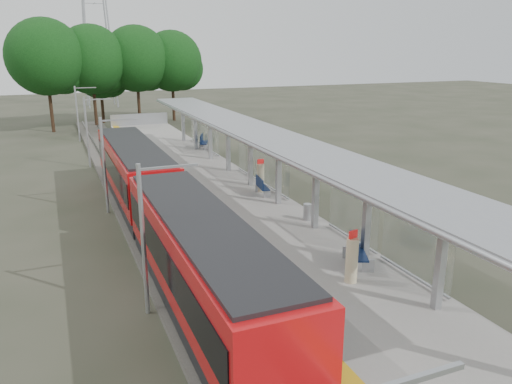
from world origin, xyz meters
TOP-DOWN VIEW (x-y plane):
  - trackbed at (-4.50, 20.00)m, footprint 3.00×70.00m
  - platform at (0.00, 20.00)m, footprint 6.00×50.00m
  - tactile_strip at (-2.55, 20.00)m, footprint 0.60×50.00m
  - end_fence at (0.00, 44.95)m, footprint 6.00×0.10m
  - train at (-4.50, 13.11)m, footprint 2.74×27.60m
  - canopy at (1.61, 16.19)m, footprint 3.27×38.00m
  - tree_cluster at (-1.89, 52.32)m, footprint 22.18×12.18m
  - catenary_masts at (-6.22, 19.00)m, footprint 2.08×48.16m
  - bench_near at (1.43, 5.74)m, footprint 1.17×1.76m
  - bench_mid at (1.79, 15.82)m, footprint 0.65×1.54m
  - bench_far at (2.56, 29.83)m, footprint 1.15×1.79m
  - info_pillar_near at (0.51, 4.64)m, footprint 0.44×0.44m
  - info_pillar_far at (2.02, 16.48)m, footprint 0.43×0.43m
  - litter_bin at (2.18, 11.07)m, footprint 0.52×0.52m

SIDE VIEW (x-z plane):
  - trackbed at x=-4.50m, z-range 0.00..0.24m
  - platform at x=0.00m, z-range 0.00..1.00m
  - tactile_strip at x=-2.55m, z-range 1.00..1.02m
  - litter_bin at x=2.18m, z-range 1.00..1.81m
  - bench_mid at x=1.79m, z-range 1.03..2.05m
  - end_fence at x=0.00m, z-range 1.00..2.20m
  - bench_near at x=1.43m, z-range 1.03..2.19m
  - bench_far at x=2.56m, z-range 1.03..2.21m
  - info_pillar_far at x=2.02m, z-range 0.87..2.78m
  - info_pillar_near at x=0.51m, z-range 0.87..2.81m
  - train at x=-4.50m, z-range 0.24..3.86m
  - catenary_masts at x=-6.22m, z-range 0.21..5.61m
  - canopy at x=1.61m, z-range 2.37..6.03m
  - tree_cluster at x=-1.89m, z-range 1.47..13.54m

